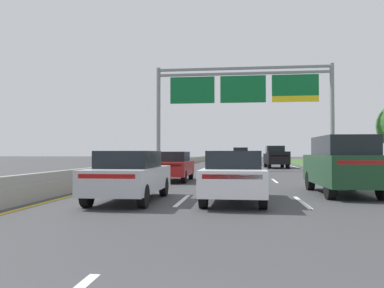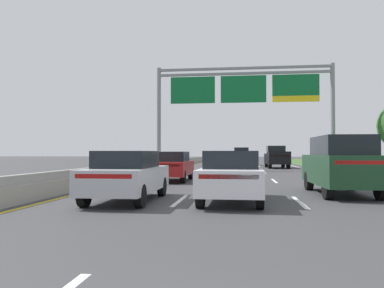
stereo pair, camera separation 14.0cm
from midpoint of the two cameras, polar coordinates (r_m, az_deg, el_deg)
ground_plane at (r=36.70m, az=7.20°, el=-3.63°), size 220.00×220.00×0.00m
lane_striping at (r=36.24m, az=7.20°, el=-3.66°), size 11.96×106.00×0.01m
median_barrier_concrete at (r=37.27m, az=-3.01°, el=-3.06°), size 0.60×110.00×0.85m
overhead_sign_gantry at (r=33.47m, az=7.69°, el=7.15°), size 15.06×0.42×8.95m
pickup_truck_black at (r=39.13m, az=12.45°, el=-1.89°), size 2.14×5.45×2.20m
car_red_left_lane_sedan at (r=20.69m, az=-2.74°, el=-3.21°), size 1.85×4.41×1.57m
car_white_centre_lane_sedan at (r=12.04m, az=6.21°, el=-4.61°), size 1.89×4.43×1.57m
car_darkgreen_right_lane_suv at (r=15.02m, az=21.30°, el=-2.79°), size 1.99×4.74×2.11m
car_navy_centre_lane_suv at (r=46.34m, az=7.40°, el=-1.78°), size 1.95×4.72×2.11m
car_silver_left_lane_sedan at (r=12.34m, az=-9.18°, el=-4.52°), size 1.84×4.41×1.57m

